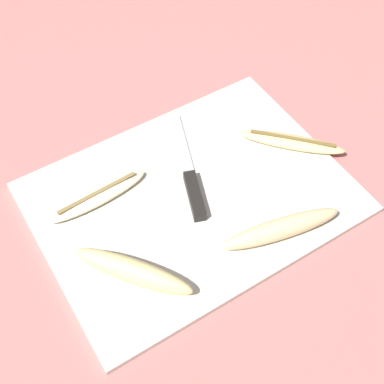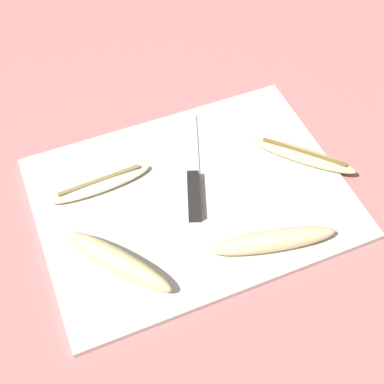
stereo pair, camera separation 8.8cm
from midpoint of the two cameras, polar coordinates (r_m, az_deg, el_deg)
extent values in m
plane|color=#B76B66|center=(0.90, -2.80, -1.03)|extent=(4.00, 4.00, 0.00)
cube|color=beige|center=(0.89, -2.81, -0.80)|extent=(0.51, 0.38, 0.01)
cube|color=black|center=(0.87, -2.53, -0.55)|extent=(0.05, 0.09, 0.02)
cube|color=#B7BABF|center=(0.95, -3.79, 4.83)|extent=(0.07, 0.14, 0.00)
ellipsoid|color=beige|center=(0.90, -12.80, -0.63)|extent=(0.18, 0.05, 0.02)
cube|color=olive|center=(0.89, -12.91, -0.26)|extent=(0.14, 0.01, 0.00)
ellipsoid|color=#EDD689|center=(0.80, -9.51, -8.55)|extent=(0.14, 0.17, 0.04)
ellipsoid|color=#DBC684|center=(0.96, 7.94, 5.25)|extent=(0.15, 0.16, 0.02)
cube|color=brown|center=(0.95, 8.01, 5.66)|extent=(0.11, 0.11, 0.00)
ellipsoid|color=beige|center=(0.83, 6.50, -4.12)|extent=(0.20, 0.08, 0.03)
camera|label=1|loc=(0.04, -92.87, -3.88)|focal=50.00mm
camera|label=2|loc=(0.04, 87.13, 3.88)|focal=50.00mm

